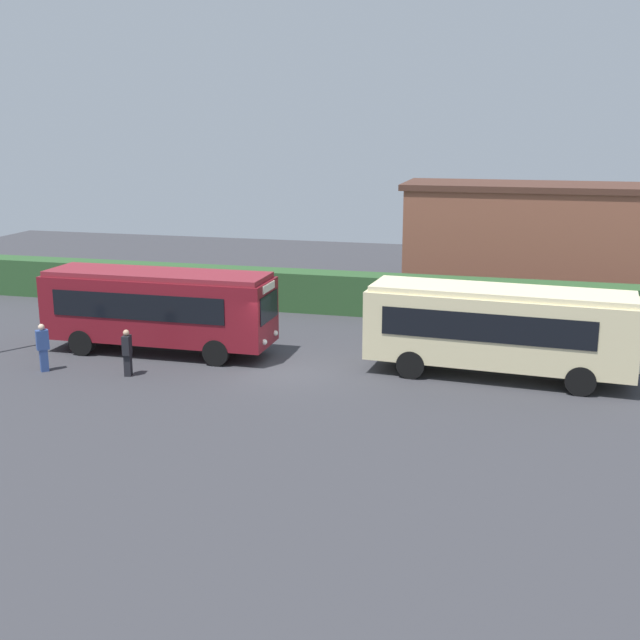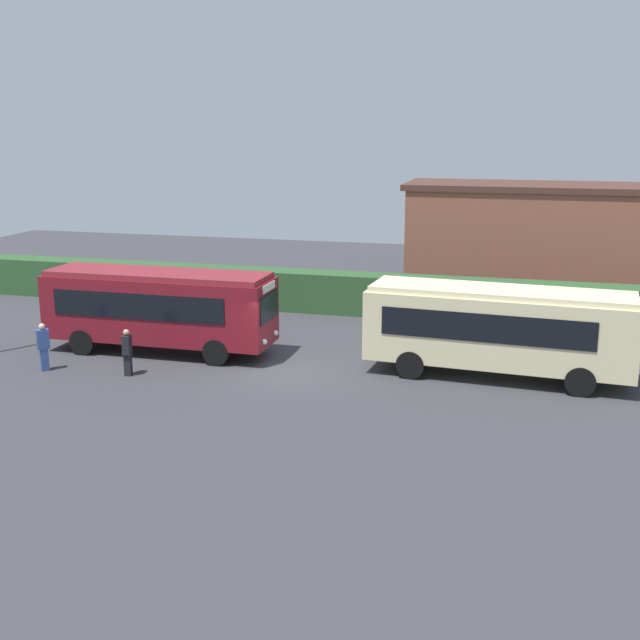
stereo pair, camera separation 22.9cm
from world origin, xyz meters
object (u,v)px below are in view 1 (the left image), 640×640
Objects in this scene: bus_maroon at (159,306)px; person_left at (43,346)px; person_center at (127,352)px; person_right at (618,349)px; bus_cream at (499,327)px.

bus_maroon is 4.55m from person_left.
person_right is (16.78, 4.86, -0.03)m from person_center.
person_left reaches higher than person_center.
bus_cream is 5.58× the size of person_center.
person_right is (4.15, 1.70, -0.97)m from bus_cream.
person_right is at bearing 5.90° from bus_maroon.
person_left is at bearing 142.15° from person_right.
person_right is at bearing 5.89° from person_center.
person_left is at bearing -132.24° from bus_maroon.
bus_cream is at bearing 59.00° from person_left.
bus_maroon reaches higher than bus_cream.
bus_maroon is 5.37× the size of person_center.
person_center is 1.02× the size of person_right.
bus_maroon is 5.50× the size of person_right.
person_right is at bearing 26.57° from bus_cream.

